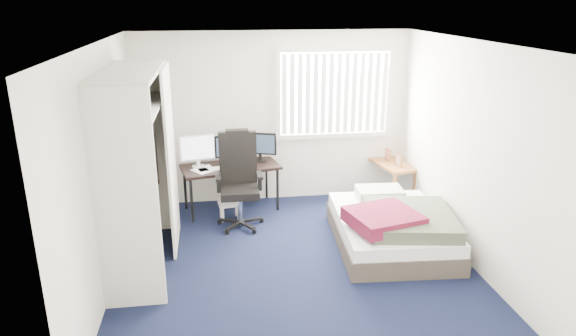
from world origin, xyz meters
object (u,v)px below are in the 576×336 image
(desk, at_px, (230,162))
(nightstand, at_px, (392,167))
(office_chair, at_px, (239,190))
(bed, at_px, (393,227))

(desk, xyz_separation_m, nightstand, (2.41, 0.03, -0.20))
(office_chair, bearing_deg, nightstand, 13.89)
(desk, relative_size, nightstand, 1.60)
(office_chair, xyz_separation_m, bed, (1.82, -0.94, -0.23))
(desk, bearing_deg, bed, -37.65)
(desk, distance_m, nightstand, 2.42)
(bed, bearing_deg, desk, 142.35)
(nightstand, relative_size, bed, 0.49)
(office_chair, bearing_deg, desk, 100.01)
(office_chair, height_order, bed, office_chair)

